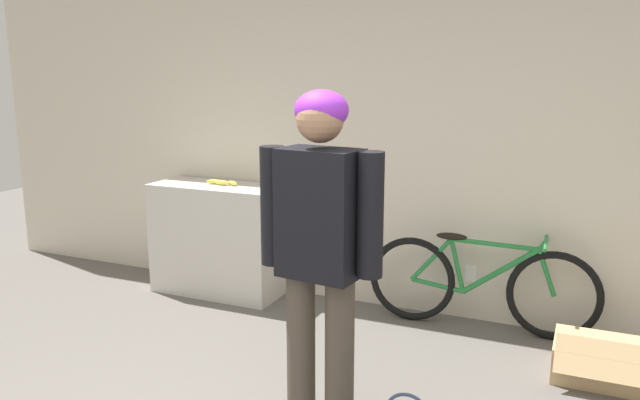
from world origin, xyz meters
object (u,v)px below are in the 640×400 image
object	(u,v)px
person	(320,236)
banana	(222,182)
cardboard_box	(602,361)
bicycle	(480,284)

from	to	relation	value
person	banana	xyz separation A→B (m)	(-1.56, 1.57, -0.11)
cardboard_box	bicycle	bearing A→B (deg)	151.26
bicycle	person	bearing A→B (deg)	-110.58
bicycle	banana	world-z (taller)	banana
bicycle	banana	size ratio (longest dim) A/B	5.35
bicycle	cardboard_box	distance (m)	0.95
banana	cardboard_box	distance (m)	3.04
person	cardboard_box	distance (m)	2.02
cardboard_box	person	bearing A→B (deg)	-138.33
bicycle	cardboard_box	bearing A→B (deg)	-31.42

